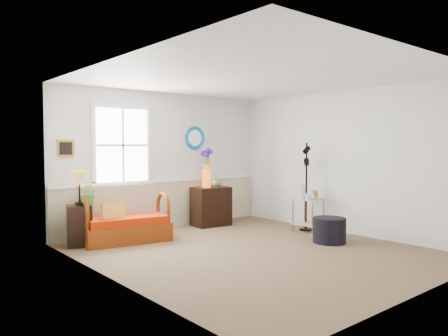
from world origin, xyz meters
TOP-DOWN VIEW (x-y plane):
  - floor at (0.00, 0.00)m, footprint 4.50×5.00m
  - ceiling at (0.00, 0.00)m, footprint 4.50×5.00m
  - walls at (0.00, 0.00)m, footprint 4.51×5.01m
  - wainscot at (0.00, 2.48)m, footprint 4.46×0.02m
  - chair_rail at (0.00, 2.47)m, footprint 4.46×0.04m
  - window at (-0.90, 2.47)m, footprint 1.14×0.06m
  - picture at (-1.92, 2.48)m, footprint 0.28×0.03m
  - mirror at (0.70, 2.48)m, footprint 0.47×0.07m
  - loveseat at (-1.15, 1.90)m, footprint 1.51×1.02m
  - throw_pillow at (-1.39, 1.85)m, footprint 0.38×0.11m
  - lamp_stand at (-1.88, 2.05)m, footprint 0.46×0.46m
  - table_lamp at (-1.87, 2.04)m, footprint 0.41×0.41m
  - potted_plant at (-1.74, 1.99)m, footprint 0.50×0.51m
  - cabinet at (0.82, 2.10)m, footprint 0.76×0.53m
  - flower_vase at (0.73, 2.13)m, footprint 0.26×0.26m
  - side_table at (1.86, 0.49)m, footprint 0.55×0.55m
  - tabletop_items at (1.87, 0.47)m, footprint 0.47×0.47m
  - floor_lamp at (1.92, 0.60)m, footprint 0.27×0.27m
  - ottoman at (1.37, -0.35)m, footprint 0.68×0.68m

SIDE VIEW (x-z plane):
  - floor at x=0.00m, z-range -0.01..0.01m
  - ottoman at x=1.37m, z-range 0.00..0.41m
  - side_table at x=1.86m, z-range 0.00..0.61m
  - lamp_stand at x=-1.88m, z-range 0.00..0.65m
  - cabinet at x=0.82m, z-range 0.00..0.77m
  - wainscot at x=0.00m, z-range 0.00..0.90m
  - loveseat at x=-1.15m, z-range 0.00..0.91m
  - throw_pillow at x=-1.39m, z-range 0.30..0.67m
  - tabletop_items at x=1.87m, z-range 0.61..0.87m
  - potted_plant at x=-1.74m, z-range 0.65..0.96m
  - floor_lamp at x=1.92m, z-range 0.00..1.65m
  - chair_rail at x=0.00m, z-range 0.89..0.95m
  - table_lamp at x=-1.87m, z-range 0.65..1.19m
  - flower_vase at x=0.73m, z-range 0.77..1.52m
  - walls at x=0.00m, z-range 0.00..2.60m
  - picture at x=-1.92m, z-range 1.41..1.69m
  - window at x=-0.90m, z-range 0.88..2.32m
  - mirror at x=0.70m, z-range 1.51..1.99m
  - ceiling at x=0.00m, z-range 2.60..2.60m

